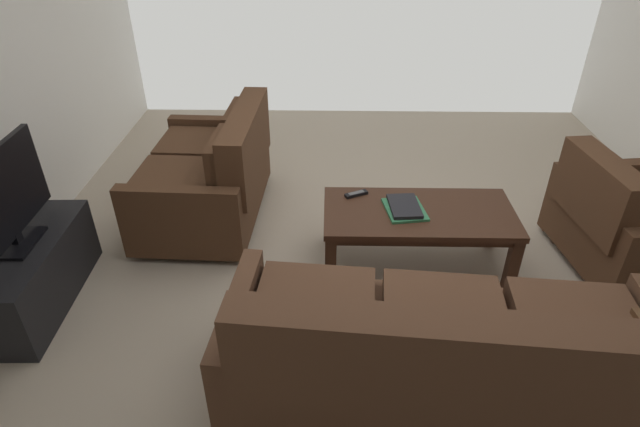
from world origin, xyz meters
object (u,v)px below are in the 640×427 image
at_px(coffee_table, 418,219).
at_px(flat_tv, 2,201).
at_px(armchair_side, 630,222).
at_px(tv_remote, 356,194).
at_px(book_stack, 405,208).
at_px(sofa_main, 445,358).
at_px(loveseat_near, 211,175).
at_px(tv_stand, 30,274).

xyz_separation_m(coffee_table, flat_tv, (2.38, 0.42, 0.36)).
bearing_deg(armchair_side, tv_remote, -4.96).
relative_size(book_stack, tv_remote, 1.99).
bearing_deg(flat_tv, book_stack, -169.59).
bearing_deg(flat_tv, armchair_side, -173.20).
distance_m(sofa_main, flat_tv, 2.48).
xyz_separation_m(loveseat_near, tv_stand, (0.92, 1.01, -0.14)).
bearing_deg(loveseat_near, book_stack, 156.65).
bearing_deg(armchair_side, flat_tv, 6.80).
relative_size(tv_stand, tv_remote, 6.21).
distance_m(coffee_table, flat_tv, 2.44).
bearing_deg(tv_stand, flat_tv, 122.57).
xyz_separation_m(coffee_table, tv_remote, (0.40, -0.19, 0.08)).
bearing_deg(loveseat_near, tv_remote, 159.09).
relative_size(flat_tv, tv_remote, 5.34).
xyz_separation_m(sofa_main, tv_remote, (0.36, -1.33, 0.09)).
distance_m(loveseat_near, coffee_table, 1.58).
height_order(armchair_side, tv_remote, armchair_side).
height_order(coffee_table, armchair_side, armchair_side).
height_order(loveseat_near, book_stack, loveseat_near).
relative_size(flat_tv, book_stack, 2.68).
relative_size(tv_stand, armchair_side, 1.01).
bearing_deg(book_stack, tv_stand, 10.39).
distance_m(tv_stand, tv_remote, 2.09).
bearing_deg(loveseat_near, coffee_table, 157.91).
height_order(sofa_main, tv_remote, sofa_main).
height_order(sofa_main, book_stack, sofa_main).
xyz_separation_m(tv_stand, book_stack, (-2.29, -0.42, 0.24)).
distance_m(tv_stand, armchair_side, 3.79).
height_order(tv_stand, flat_tv, flat_tv).
bearing_deg(sofa_main, book_stack, -87.11).
bearing_deg(loveseat_near, tv_stand, 47.83).
distance_m(coffee_table, tv_stand, 2.42).
distance_m(sofa_main, book_stack, 1.16).
distance_m(loveseat_near, tv_stand, 1.37).
relative_size(loveseat_near, coffee_table, 1.07).
relative_size(coffee_table, armchair_side, 1.21).
height_order(sofa_main, flat_tv, flat_tv).
xyz_separation_m(flat_tv, armchair_side, (-3.76, -0.45, -0.39)).
distance_m(sofa_main, armchair_side, 1.85).
xyz_separation_m(coffee_table, tv_stand, (2.38, 0.42, -0.15)).
bearing_deg(sofa_main, tv_remote, -74.91).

